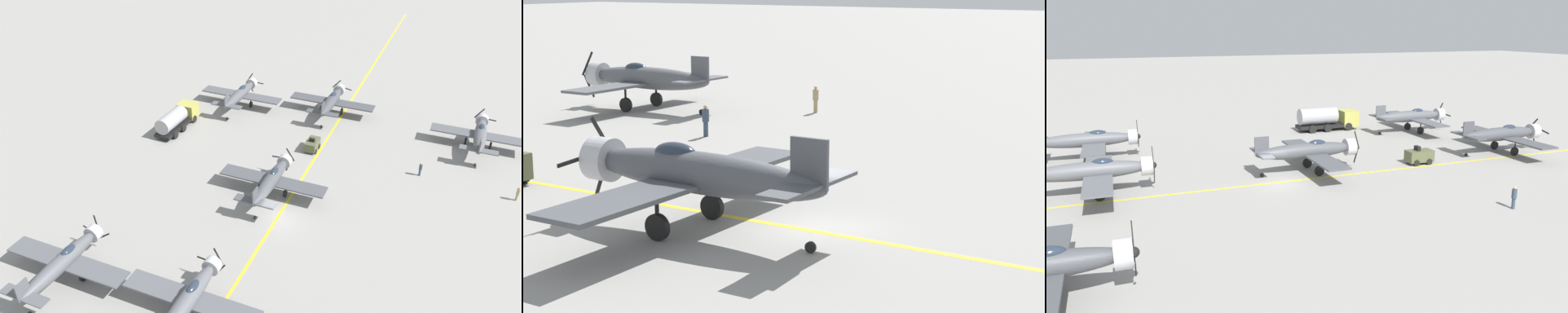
# 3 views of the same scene
# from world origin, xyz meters

# --- Properties ---
(ground_plane) EXTENTS (400.00, 400.00, 0.00)m
(ground_plane) POSITION_xyz_m (0.00, 0.00, 0.00)
(ground_plane) COLOR gray
(taxiway_stripe) EXTENTS (0.30, 160.00, 0.01)m
(taxiway_stripe) POSITION_xyz_m (0.00, 0.00, 0.00)
(taxiway_stripe) COLOR yellow
(taxiway_stripe) RESTS_ON ground
(airplane_near_left) EXTENTS (12.00, 9.98, 3.80)m
(airplane_near_left) POSITION_xyz_m (-14.15, -14.99, 2.01)
(airplane_near_left) COLOR #55585D
(airplane_near_left) RESTS_ON ground
(airplane_far_left) EXTENTS (12.00, 9.98, 3.65)m
(airplane_far_left) POSITION_xyz_m (-14.58, 22.62, 2.01)
(airplane_far_left) COLOR #52555A
(airplane_far_left) RESTS_ON ground
(airplane_far_right) EXTENTS (12.00, 9.98, 3.65)m
(airplane_far_right) POSITION_xyz_m (18.29, 23.46, 2.01)
(airplane_far_right) COLOR #55585D
(airplane_far_right) RESTS_ON ground
(airplane_near_center) EXTENTS (12.00, 9.98, 3.66)m
(airplane_near_center) POSITION_xyz_m (-1.90, -14.48, 2.01)
(airplane_near_center) COLOR #585A5F
(airplane_near_center) RESTS_ON ground
(airplane_mid_center) EXTENTS (12.00, 9.98, 3.65)m
(airplane_mid_center) POSITION_xyz_m (-2.09, 3.81, 2.01)
(airplane_mid_center) COLOR #4A4D52
(airplane_mid_center) RESTS_ON ground
(airplane_far_center) EXTENTS (12.00, 9.98, 3.65)m
(airplane_far_center) POSITION_xyz_m (-1.66, 25.56, 2.01)
(airplane_far_center) COLOR #46494E
(airplane_far_center) RESTS_ON ground
(fuel_tanker) EXTENTS (2.67, 8.00, 2.98)m
(fuel_tanker) POSITION_xyz_m (-19.63, 13.16, 1.51)
(fuel_tanker) COLOR black
(fuel_tanker) RESTS_ON ground
(tow_tractor) EXTENTS (1.57, 2.60, 1.79)m
(tow_tractor) POSITION_xyz_m (-0.97, 14.85, 0.79)
(tow_tractor) COLOR #515638
(tow_tractor) RESTS_ON ground
(ground_crew_walking) EXTENTS (0.37, 0.37, 1.71)m
(ground_crew_walking) POSITION_xyz_m (12.43, 14.18, 0.94)
(ground_crew_walking) COLOR #334256
(ground_crew_walking) RESTS_ON ground
(ground_crew_inspecting) EXTENTS (0.37, 0.37, 1.69)m
(ground_crew_inspecting) POSITION_xyz_m (22.84, 13.32, 0.92)
(ground_crew_inspecting) COLOR tan
(ground_crew_inspecting) RESTS_ON ground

